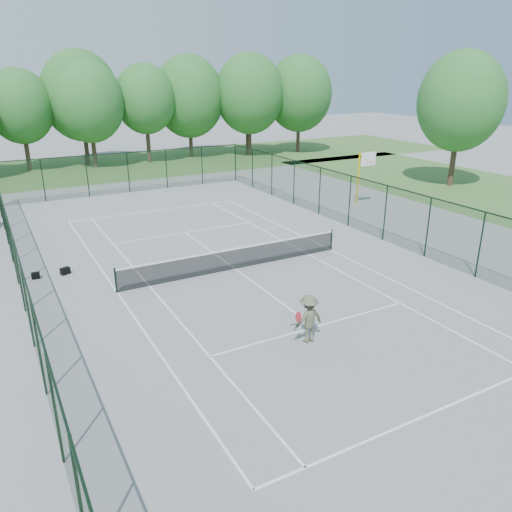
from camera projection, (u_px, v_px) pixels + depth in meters
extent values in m
plane|color=gray|center=(235.00, 269.00, 23.19)|extent=(140.00, 140.00, 0.00)
cube|color=#4C7936|center=(96.00, 167.00, 47.86)|extent=(80.00, 16.00, 0.01)
cube|color=#4C7936|center=(498.00, 194.00, 37.30)|extent=(14.00, 40.00, 0.01)
cube|color=white|center=(155.00, 210.00, 32.96)|extent=(10.97, 0.08, 0.01)
cube|color=white|center=(432.00, 413.00, 13.42)|extent=(10.97, 0.08, 0.01)
cube|color=white|center=(185.00, 232.00, 28.45)|extent=(8.23, 0.08, 0.01)
cube|color=white|center=(315.00, 327.00, 17.93)|extent=(8.23, 0.08, 0.01)
cube|color=white|center=(331.00, 250.00, 25.66)|extent=(0.08, 23.77, 0.01)
cube|color=white|center=(117.00, 293.00, 20.72)|extent=(0.08, 23.77, 0.01)
cube|color=white|center=(309.00, 254.00, 25.04)|extent=(0.08, 23.77, 0.01)
cube|color=white|center=(149.00, 286.00, 21.33)|extent=(0.08, 23.77, 0.01)
cube|color=white|center=(235.00, 269.00, 23.19)|extent=(0.08, 12.80, 0.01)
cylinder|color=black|center=(116.00, 281.00, 20.52)|extent=(0.08, 0.08, 1.10)
cylinder|color=black|center=(331.00, 240.00, 25.48)|extent=(0.08, 0.08, 1.10)
cube|color=black|center=(235.00, 259.00, 23.02)|extent=(11.00, 0.02, 0.96)
cube|color=white|center=(235.00, 249.00, 22.84)|extent=(11.00, 0.05, 0.07)
cube|color=#17381C|center=(128.00, 173.00, 37.47)|extent=(18.00, 0.02, 3.00)
cube|color=#17381C|center=(385.00, 213.00, 26.73)|extent=(0.02, 36.00, 3.00)
cube|color=#17381C|center=(19.00, 275.00, 18.61)|extent=(0.02, 36.00, 3.00)
cube|color=black|center=(126.00, 152.00, 36.95)|extent=(18.00, 0.05, 0.05)
cube|color=black|center=(388.00, 186.00, 26.21)|extent=(0.05, 36.00, 0.05)
cube|color=black|center=(12.00, 237.00, 18.09)|extent=(0.05, 36.00, 0.05)
cylinder|color=#463126|center=(94.00, 145.00, 47.13)|extent=(0.40, 0.40, 4.20)
ellipsoid|color=#367E34|center=(89.00, 102.00, 45.77)|extent=(6.40, 6.40, 7.40)
cylinder|color=#463126|center=(248.00, 135.00, 54.57)|extent=(0.40, 0.40, 4.20)
ellipsoid|color=#367E34|center=(247.00, 98.00, 53.21)|extent=(6.40, 6.40, 7.40)
cylinder|color=#E5B704|center=(358.00, 178.00, 34.20)|extent=(0.12, 0.12, 3.50)
cube|color=#E5B704|center=(364.00, 156.00, 33.28)|extent=(0.08, 0.90, 0.08)
cube|color=white|center=(369.00, 159.00, 32.96)|extent=(1.20, 0.05, 0.90)
torus|color=#ED591D|center=(371.00, 162.00, 32.82)|extent=(0.48, 0.48, 0.02)
cylinder|color=#463126|center=(453.00, 157.00, 39.49)|extent=(0.43, 0.43, 4.54)
ellipsoid|color=#367E34|center=(461.00, 101.00, 38.03)|extent=(6.49, 6.49, 7.57)
cube|color=black|center=(36.00, 276.00, 22.08)|extent=(0.37, 0.23, 0.29)
cube|color=black|center=(65.00, 271.00, 22.56)|extent=(0.47, 0.38, 0.31)
imported|color=#575B43|center=(309.00, 319.00, 16.71)|extent=(1.12, 0.68, 1.70)
sphere|color=#BBDF43|center=(332.00, 308.00, 17.65)|extent=(0.07, 0.07, 0.07)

